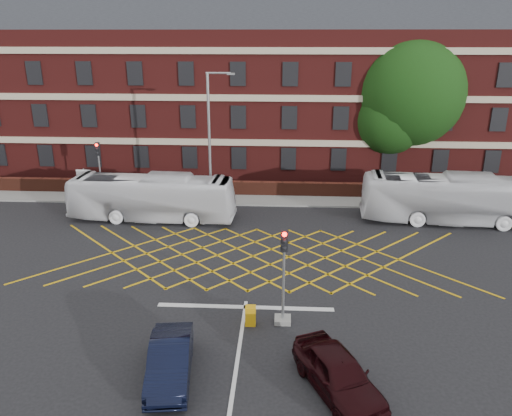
# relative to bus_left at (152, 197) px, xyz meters

# --- Properties ---
(ground) EXTENTS (120.00, 120.00, 0.00)m
(ground) POSITION_rel_bus_left_xyz_m (7.01, -7.50, -1.52)
(ground) COLOR black
(ground) RESTS_ON ground
(victorian_building) EXTENTS (51.00, 12.17, 20.40)m
(victorian_building) POSITION_rel_bus_left_xyz_m (7.26, 14.49, 6.32)
(victorian_building) COLOR #561716
(victorian_building) RESTS_ON ground
(boundary_wall) EXTENTS (56.00, 0.50, 1.10)m
(boundary_wall) POSITION_rel_bus_left_xyz_m (7.01, 5.50, -0.97)
(boundary_wall) COLOR #4C1F14
(boundary_wall) RESTS_ON ground
(far_pavement) EXTENTS (60.00, 3.00, 0.12)m
(far_pavement) POSITION_rel_bus_left_xyz_m (7.01, 4.50, -1.46)
(far_pavement) COLOR slate
(far_pavement) RESTS_ON ground
(box_junction_hatching) EXTENTS (8.22, 8.22, 0.02)m
(box_junction_hatching) POSITION_rel_bus_left_xyz_m (7.01, -5.50, -1.51)
(box_junction_hatching) COLOR #CC990C
(box_junction_hatching) RESTS_ON ground
(stop_line) EXTENTS (8.00, 0.30, 0.02)m
(stop_line) POSITION_rel_bus_left_xyz_m (7.01, -11.00, -1.51)
(stop_line) COLOR silver
(stop_line) RESTS_ON ground
(centre_line) EXTENTS (0.15, 14.00, 0.02)m
(centre_line) POSITION_rel_bus_left_xyz_m (7.01, -17.50, -1.51)
(centre_line) COLOR silver
(centre_line) RESTS_ON ground
(bus_left) EXTENTS (11.03, 3.10, 3.04)m
(bus_left) POSITION_rel_bus_left_xyz_m (0.00, 0.00, 0.00)
(bus_left) COLOR white
(bus_left) RESTS_ON ground
(bus_right) EXTENTS (11.66, 3.60, 3.20)m
(bus_right) POSITION_rel_bus_left_xyz_m (19.55, 0.59, 0.08)
(bus_right) COLOR silver
(bus_right) RESTS_ON ground
(car_navy) EXTENTS (1.97, 4.31, 1.37)m
(car_navy) POSITION_rel_bus_left_xyz_m (4.70, -15.96, -0.83)
(car_navy) COLOR black
(car_navy) RESTS_ON ground
(car_maroon) EXTENTS (3.41, 4.69, 1.49)m
(car_maroon) POSITION_rel_bus_left_xyz_m (10.62, -16.41, -0.78)
(car_maroon) COLOR black
(car_maroon) RESTS_ON ground
(deciduous_tree) EXTENTS (8.94, 8.94, 11.77)m
(deciduous_tree) POSITION_rel_bus_left_xyz_m (18.41, 10.41, 5.17)
(deciduous_tree) COLOR black
(deciduous_tree) RESTS_ON ground
(traffic_light_near) EXTENTS (0.70, 0.70, 4.27)m
(traffic_light_near) POSITION_rel_bus_left_xyz_m (8.71, -12.12, 0.24)
(traffic_light_near) COLOR slate
(traffic_light_near) RESTS_ON ground
(traffic_light_far) EXTENTS (0.70, 0.70, 4.27)m
(traffic_light_far) POSITION_rel_bus_left_xyz_m (-4.89, 4.09, 0.24)
(traffic_light_far) COLOR slate
(traffic_light_far) RESTS_ON ground
(street_lamp) EXTENTS (2.25, 1.00, 9.41)m
(street_lamp) POSITION_rel_bus_left_xyz_m (3.75, 1.68, 1.76)
(street_lamp) COLOR slate
(street_lamp) RESTS_ON ground
(direction_signs) EXTENTS (1.10, 0.16, 2.20)m
(direction_signs) POSITION_rel_bus_left_xyz_m (-6.30, 4.46, -0.14)
(direction_signs) COLOR gray
(direction_signs) RESTS_ON ground
(utility_cabinet) EXTENTS (0.44, 0.37, 0.87)m
(utility_cabinet) POSITION_rel_bus_left_xyz_m (7.35, -12.41, -1.08)
(utility_cabinet) COLOR #D4970C
(utility_cabinet) RESTS_ON ground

